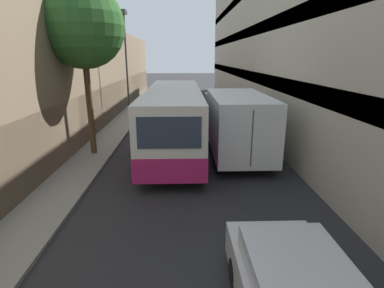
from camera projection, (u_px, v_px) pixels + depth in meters
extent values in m
plane|color=#232326|center=(189.00, 151.00, 15.25)|extent=(150.00, 150.00, 0.00)
cube|color=gray|center=(97.00, 150.00, 15.09)|extent=(1.77, 60.00, 0.12)
cube|color=#847056|center=(47.00, 84.00, 14.10)|extent=(2.40, 60.00, 6.71)
cube|color=black|center=(66.00, 126.00, 14.69)|extent=(1.08, 60.00, 2.69)
cube|color=#A89E89|center=(311.00, 10.00, 13.55)|extent=(2.40, 60.00, 13.29)
cube|color=#333D47|center=(290.00, 84.00, 14.46)|extent=(1.08, 60.00, 0.70)
cube|color=#333D47|center=(296.00, 19.00, 13.64)|extent=(1.08, 60.00, 0.70)
cube|color=#B7B7BC|center=(301.00, 275.00, 4.82)|extent=(1.61, 2.36, 0.46)
cylinder|color=black|center=(235.00, 273.00, 6.19)|extent=(0.16, 0.60, 0.60)
cylinder|color=black|center=(315.00, 271.00, 6.24)|extent=(0.16, 0.60, 0.60)
cube|color=silver|center=(174.00, 116.00, 15.02)|extent=(2.57, 10.79, 2.66)
cube|color=#B21E5B|center=(174.00, 133.00, 15.27)|extent=(2.59, 10.81, 0.90)
cube|color=#2D3847|center=(174.00, 108.00, 14.91)|extent=(2.60, 9.93, 0.85)
cube|color=#2D3847|center=(169.00, 133.00, 9.71)|extent=(2.10, 0.04, 1.06)
cylinder|color=black|center=(157.00, 125.00, 18.55)|extent=(0.24, 1.00, 1.00)
cylinder|color=black|center=(194.00, 125.00, 18.62)|extent=(0.24, 1.00, 1.00)
cylinder|color=black|center=(144.00, 162.00, 12.13)|extent=(0.24, 1.00, 1.00)
cylinder|color=black|center=(200.00, 161.00, 12.20)|extent=(0.24, 1.00, 1.00)
cube|color=silver|center=(226.00, 112.00, 17.71)|extent=(2.37, 2.24, 2.09)
cube|color=silver|center=(238.00, 122.00, 13.81)|extent=(2.47, 5.76, 2.54)
cube|color=#4C4C4C|center=(252.00, 139.00, 11.05)|extent=(0.05, 0.02, 2.16)
cylinder|color=black|center=(207.00, 128.00, 17.95)|extent=(0.22, 0.96, 0.96)
cylinder|color=black|center=(244.00, 128.00, 18.02)|extent=(0.22, 0.96, 0.96)
cylinder|color=black|center=(217.00, 158.00, 12.60)|extent=(0.22, 0.96, 0.96)
cylinder|color=black|center=(270.00, 158.00, 12.67)|extent=(0.22, 0.96, 0.96)
cube|color=navy|center=(161.00, 97.00, 26.96)|extent=(1.99, 4.50, 1.69)
cube|color=#2D3847|center=(162.00, 91.00, 28.71)|extent=(1.60, 0.04, 0.59)
cylinder|color=black|center=(152.00, 104.00, 28.40)|extent=(0.16, 0.64, 0.64)
cylinder|color=black|center=(171.00, 104.00, 28.45)|extent=(0.16, 0.64, 0.64)
cylinder|color=black|center=(149.00, 108.00, 25.90)|extent=(0.16, 0.64, 0.64)
cylinder|color=black|center=(170.00, 108.00, 25.95)|extent=(0.16, 0.64, 0.64)
cylinder|color=#38383D|center=(127.00, 71.00, 19.90)|extent=(0.12, 0.12, 7.08)
cube|color=#38383D|center=(123.00, 12.00, 18.87)|extent=(0.36, 0.80, 0.24)
cylinder|color=#4C3823|center=(90.00, 107.00, 13.92)|extent=(0.28, 0.28, 4.48)
sphere|color=#285623|center=(82.00, 26.00, 12.93)|extent=(3.68, 3.68, 3.68)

